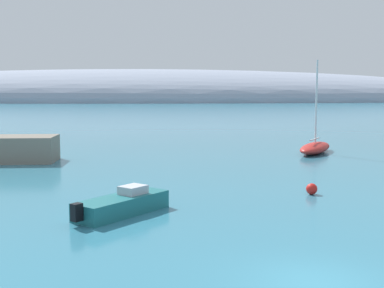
% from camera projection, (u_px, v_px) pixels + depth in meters
% --- Properties ---
extents(water, '(600.00, 600.00, 0.00)m').
position_uv_depth(water, '(315.00, 284.00, 15.33)').
color(water, teal).
rests_on(water, ground).
extents(distant_ridge, '(370.02, 88.25, 30.05)m').
position_uv_depth(distant_ridge, '(135.00, 101.00, 242.27)').
color(distant_ridge, '#8E99AD').
rests_on(distant_ridge, ground).
extents(sailboat_red_mid_mooring, '(5.25, 6.94, 8.47)m').
position_uv_depth(sailboat_red_mid_mooring, '(315.00, 147.00, 46.17)').
color(sailboat_red_mid_mooring, red).
rests_on(sailboat_red_mid_mooring, water).
extents(motorboat_teal_foreground, '(4.39, 4.86, 1.25)m').
position_uv_depth(motorboat_teal_foreground, '(122.00, 204.00, 23.76)').
color(motorboat_teal_foreground, '#1E6B70').
rests_on(motorboat_teal_foreground, water).
extents(mooring_buoy_red, '(0.63, 0.63, 0.63)m').
position_uv_depth(mooring_buoy_red, '(312.00, 189.00, 28.22)').
color(mooring_buoy_red, red).
rests_on(mooring_buoy_red, water).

